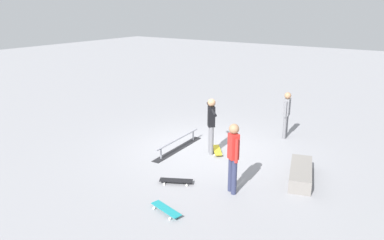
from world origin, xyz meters
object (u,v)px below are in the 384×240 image
Objects in this scene: skateboard_main at (217,150)px; bystander_grey_shirt at (286,113)px; loose_skateboard_black at (176,181)px; skate_ledge at (301,173)px; skater_main at (211,122)px; loose_skateboard_teal at (166,209)px; bystander_red_shirt at (233,155)px; grind_rail at (178,144)px.

skateboard_main is 0.50× the size of bystander_grey_shirt.
skateboard_main and loose_skateboard_black have the same top height.
skate_ledge is 3.10m from bystander_grey_shirt.
skater_main is 3.51m from loose_skateboard_teal.
skateboard_main is at bearing 148.94° from bystander_grey_shirt.
loose_skateboard_black is (4.56, -1.01, -0.78)m from bystander_grey_shirt.
bystander_red_shirt is at bearing 1.50° from skateboard_main.
loose_skateboard_black is at bearing -130.38° from bystander_red_shirt.
skater_main reaches higher than bystander_grey_shirt.
bystander_grey_shirt reaches higher than loose_skateboard_teal.
loose_skateboard_black is at bearing 32.02° from grind_rail.
grind_rail is at bearing 136.58° from loose_skateboard_teal.
bystander_red_shirt reaches higher than bystander_grey_shirt.
loose_skateboard_teal is at bearing 154.95° from skater_main.
skater_main is at bearing -94.49° from skate_ledge.
grind_rail is 1.42× the size of bystander_red_shirt.
bystander_red_shirt reaches higher than skateboard_main.
loose_skateboard_black is (2.25, 0.18, 0.00)m from skateboard_main.
skate_ledge is 3.56m from loose_skateboard_teal.
grind_rail reaches higher than skateboard_main.
bystander_red_shirt is at bearing -35.76° from skate_ledge.
loose_skateboard_black is at bearing 163.63° from bystander_grey_shirt.
loose_skateboard_teal and loose_skateboard_black have the same top height.
skater_main reaches higher than skate_ledge.
skate_ledge is 2.16× the size of skateboard_main.
skater_main is at bearing 167.29° from bystander_red_shirt.
skateboard_main is at bearing 67.06° from loose_skateboard_black.
skater_main is at bearing 70.63° from loose_skateboard_black.
loose_skateboard_black is (1.83, 1.27, -0.07)m from grind_rail.
skateboard_main is at bearing 117.40° from loose_skateboard_teal.
bystander_red_shirt is at bearing -179.54° from bystander_grey_shirt.
bystander_red_shirt is 4.20m from bystander_grey_shirt.
skateboard_main is 0.95× the size of loose_skateboard_black.
bystander_grey_shirt is (-2.46, 1.30, -0.09)m from skater_main.
skateboard_main is at bearing -79.23° from skater_main.
loose_skateboard_teal is 1.03× the size of loose_skateboard_black.
skate_ledge is at bearing -156.05° from bystander_grey_shirt.
loose_skateboard_black is at bearing -32.64° from skateboard_main.
skateboard_main is (-0.15, 0.12, -0.87)m from skater_main.
bystander_grey_shirt reaches higher than grind_rail.
skate_ledge is 0.99× the size of bystander_red_shirt.
loose_skateboard_teal is (3.00, 1.88, -0.07)m from grind_rail.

